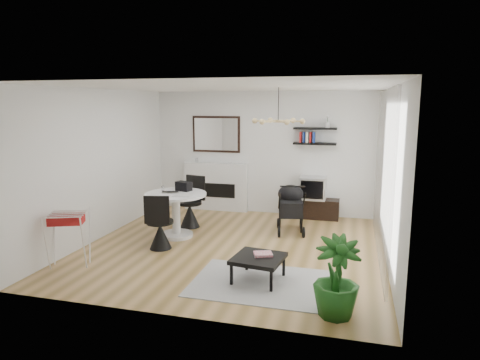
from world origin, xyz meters
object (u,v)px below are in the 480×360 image
(fireplace, at_px, (216,181))
(crt_tv, at_px, (313,188))
(drying_rack, at_px, (69,238))
(stroller, at_px, (291,210))
(coffee_table, at_px, (258,259))
(potted_plant, at_px, (337,277))
(tv_console, at_px, (312,208))
(dining_table, at_px, (176,208))

(fireplace, relative_size, crt_tv, 3.91)
(drying_rack, height_order, stroller, stroller)
(coffee_table, bearing_deg, potted_plant, -34.64)
(crt_tv, relative_size, stroller, 0.55)
(fireplace, distance_m, crt_tv, 2.23)
(tv_console, xyz_separation_m, drying_rack, (-3.28, -3.77, 0.23))
(stroller, relative_size, potted_plant, 1.06)
(tv_console, xyz_separation_m, potted_plant, (0.68, -4.31, 0.27))
(dining_table, xyz_separation_m, coffee_table, (1.90, -1.57, -0.23))
(drying_rack, bearing_deg, stroller, 19.83)
(fireplace, bearing_deg, drying_rack, -105.12)
(fireplace, bearing_deg, tv_console, -3.31)
(stroller, bearing_deg, coffee_table, -103.50)
(tv_console, xyz_separation_m, dining_table, (-2.31, -1.99, 0.33))
(fireplace, distance_m, stroller, 2.31)
(stroller, height_order, potted_plant, stroller)
(fireplace, bearing_deg, stroller, -33.38)
(fireplace, distance_m, tv_console, 2.28)
(dining_table, relative_size, potted_plant, 1.19)
(dining_table, height_order, drying_rack, drying_rack)
(stroller, relative_size, coffee_table, 1.35)
(crt_tv, bearing_deg, tv_console, 39.37)
(fireplace, bearing_deg, dining_table, -92.10)
(drying_rack, bearing_deg, tv_console, 27.23)
(coffee_table, bearing_deg, stroller, 87.81)
(drying_rack, bearing_deg, coffee_table, -17.54)
(stroller, bearing_deg, tv_console, 63.37)
(dining_table, distance_m, drying_rack, 2.03)
(dining_table, distance_m, coffee_table, 2.48)
(tv_console, bearing_deg, stroller, -105.32)
(crt_tv, bearing_deg, potted_plant, -80.96)
(tv_console, height_order, dining_table, dining_table)
(tv_console, height_order, drying_rack, drying_rack)
(fireplace, distance_m, dining_table, 2.12)
(crt_tv, bearing_deg, stroller, -105.17)
(drying_rack, distance_m, potted_plant, 4.00)
(dining_table, bearing_deg, coffee_table, -39.54)
(tv_console, distance_m, potted_plant, 4.37)
(crt_tv, height_order, dining_table, crt_tv)
(dining_table, bearing_deg, crt_tv, 40.74)
(potted_plant, bearing_deg, coffee_table, 145.36)
(stroller, bearing_deg, dining_table, -168.20)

